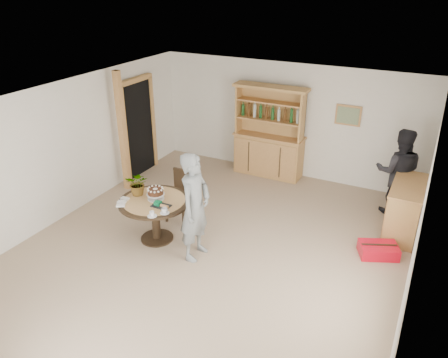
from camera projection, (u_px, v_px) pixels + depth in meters
ground at (212, 249)px, 7.30m from camera, size 7.00×7.00×0.00m
room_shell at (211, 152)px, 6.55m from camera, size 6.04×7.04×2.52m
doorway at (138, 126)px, 9.64m from camera, size 0.13×1.10×2.18m
pine_post at (122, 132)px, 8.84m from camera, size 0.12×0.12×2.50m
hutch at (269, 146)px, 9.73m from camera, size 1.62×0.54×2.04m
sideboard at (405, 209)px, 7.57m from camera, size 0.54×1.26×0.94m
dining_table at (155, 208)px, 7.32m from camera, size 1.20×1.20×0.76m
dining_chair at (181, 192)px, 8.02m from camera, size 0.43×0.43×0.95m
birthday_cake at (155, 192)px, 7.24m from camera, size 0.30×0.30×0.20m
flower_vase at (138, 183)px, 7.35m from camera, size 0.47×0.44×0.42m
gift_tray at (161, 205)px, 7.05m from camera, size 0.30×0.20×0.08m
coffee_cup_a at (165, 211)px, 6.85m from camera, size 0.15×0.15×0.09m
coffee_cup_b at (152, 214)px, 6.76m from camera, size 0.15×0.15×0.08m
napkins at (122, 202)px, 7.16m from camera, size 0.24×0.33×0.03m
teen_boy at (195, 207)px, 6.77m from camera, size 0.43×0.65×1.79m
adult_person at (398, 172)px, 8.08m from camera, size 0.90×0.75×1.68m
red_suitcase at (378, 250)px, 7.09m from camera, size 0.71×0.61×0.21m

